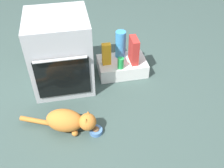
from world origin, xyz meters
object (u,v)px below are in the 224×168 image
food_bowl (96,131)px  juice_carton (106,54)px  cereal_box (134,50)px  pantry_cabinet (122,66)px  water_bottle (121,44)px  cat (69,121)px  oven (61,52)px  soda_can (121,63)px

food_bowl → juice_carton: (0.23, 0.77, 0.24)m
juice_carton → cereal_box: size_ratio=0.86×
pantry_cabinet → juice_carton: juice_carton is taller
food_bowl → juice_carton: size_ratio=0.47×
water_bottle → food_bowl: bearing=-114.8°
cat → water_bottle: bearing=71.6°
food_bowl → oven: bearing=107.0°
cat → soda_can: bearing=65.0°
water_bottle → cereal_box: bearing=-48.0°
water_bottle → juice_carton: water_bottle is taller
oven → cereal_box: oven is taller
food_bowl → water_bottle: 1.01m
juice_carton → oven: bearing=-175.9°
water_bottle → cereal_box: size_ratio=1.07×
juice_carton → cereal_box: bearing=-2.7°
pantry_cabinet → cat: bearing=-131.3°
soda_can → cereal_box: size_ratio=0.43×
oven → cat: oven is taller
oven → juice_carton: (0.46, 0.03, -0.10)m
pantry_cabinet → soda_can: bearing=-110.3°
soda_can → water_bottle: bearing=78.3°
pantry_cabinet → food_bowl: (-0.41, -0.79, -0.05)m
food_bowl → soda_can: size_ratio=0.94×
pantry_cabinet → cereal_box: bearing=-16.4°
cat → water_bottle: size_ratio=2.18×
water_bottle → cereal_box: (0.11, -0.13, -0.01)m
cat → soda_can: 0.83m
water_bottle → soda_can: bearing=-101.7°
food_bowl → cat: (-0.22, 0.08, 0.09)m
soda_can → juice_carton: 0.17m
water_bottle → pantry_cabinet: bearing=-89.7°
oven → cereal_box: size_ratio=2.67×
food_bowl → cereal_box: (0.52, 0.75, 0.26)m
water_bottle → soda_can: 0.24m
pantry_cabinet → food_bowl: pantry_cabinet is taller
oven → food_bowl: size_ratio=6.62×
pantry_cabinet → food_bowl: 0.89m
food_bowl → juice_carton: bearing=73.2°
oven → food_bowl: bearing=-73.0°
water_bottle → cereal_box: water_bottle is taller
water_bottle → juice_carton: 0.21m
water_bottle → soda_can: water_bottle is taller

